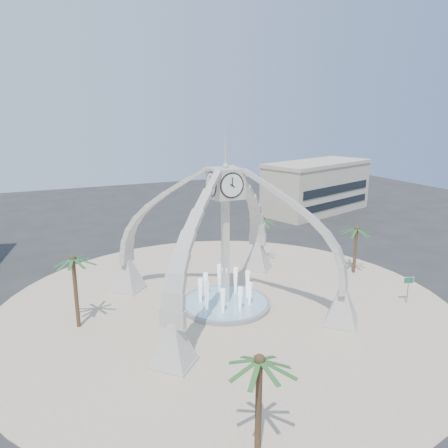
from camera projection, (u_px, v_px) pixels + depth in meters
name	position (u px, v px, depth m)	size (l,w,h in m)	color
ground	(225.00, 306.00, 38.82)	(140.00, 140.00, 0.00)	#282828
plaza	(225.00, 306.00, 38.82)	(40.00, 40.00, 0.06)	beige
clock_tower	(225.00, 236.00, 37.20)	(17.94, 17.94, 16.30)	#BBB4A6
fountain	(225.00, 303.00, 38.75)	(8.00, 8.00, 3.62)	gray
building_ne	(317.00, 187.00, 74.43)	(21.87, 14.17, 8.60)	beige
palm_east	(357.00, 229.00, 45.61)	(4.38, 4.38, 5.59)	brown
palm_west	(73.00, 259.00, 33.60)	(4.15, 4.15, 6.49)	brown
palm_north	(263.00, 220.00, 48.48)	(4.22, 4.22, 5.82)	brown
palm_south	(260.00, 361.00, 20.89)	(4.65, 4.65, 5.94)	brown
street_sign	(408.00, 284.00, 38.96)	(0.92, 0.35, 2.63)	slate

